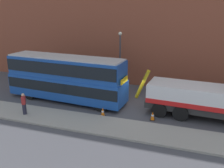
% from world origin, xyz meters
% --- Properties ---
extents(ground_plane, '(120.00, 120.00, 0.00)m').
position_xyz_m(ground_plane, '(0.00, 0.00, 0.00)').
color(ground_plane, '#424247').
extents(near_kerb, '(60.00, 2.80, 0.15)m').
position_xyz_m(near_kerb, '(0.00, -4.20, 0.07)').
color(near_kerb, gray).
rests_on(near_kerb, ground_plane).
extents(building_facade, '(60.00, 1.50, 16.00)m').
position_xyz_m(building_facade, '(0.00, 6.63, 8.07)').
color(building_facade, brown).
rests_on(building_facade, ground_plane).
extents(recovery_tow_truck, '(10.22, 3.25, 3.67)m').
position_xyz_m(recovery_tow_truck, '(5.90, -0.49, 1.76)').
color(recovery_tow_truck, '#2D2D2D').
rests_on(recovery_tow_truck, ground_plane).
extents(double_decker_bus, '(11.16, 3.30, 4.06)m').
position_xyz_m(double_decker_bus, '(-6.42, -0.46, 2.23)').
color(double_decker_bus, '#19479E').
rests_on(double_decker_bus, ground_plane).
extents(pedestrian_onlooker, '(0.41, 0.47, 1.71)m').
position_xyz_m(pedestrian_onlooker, '(-7.92, -4.49, 0.99)').
color(pedestrian_onlooker, '#232333').
rests_on(pedestrian_onlooker, near_kerb).
extents(traffic_cone_near_bus, '(0.36, 0.36, 0.72)m').
position_xyz_m(traffic_cone_near_bus, '(-2.11, -2.59, 0.34)').
color(traffic_cone_near_bus, orange).
rests_on(traffic_cone_near_bus, ground_plane).
extents(traffic_cone_midway, '(0.36, 0.36, 0.72)m').
position_xyz_m(traffic_cone_midway, '(1.68, -2.06, 0.34)').
color(traffic_cone_midway, orange).
rests_on(traffic_cone_midway, ground_plane).
extents(street_lamp, '(0.36, 0.36, 5.83)m').
position_xyz_m(street_lamp, '(-2.88, 4.44, 3.47)').
color(street_lamp, '#38383D').
rests_on(street_lamp, ground_plane).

